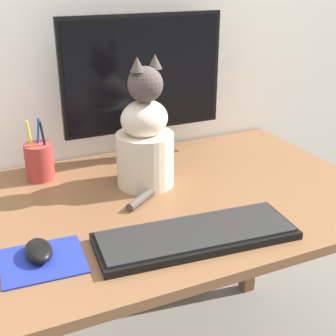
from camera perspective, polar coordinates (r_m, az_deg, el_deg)
The scene contains 7 objects.
desk at distance 1.32m, azimuth -0.99°, elevation -7.42°, with size 1.19×0.76×0.72m.
monitor at distance 1.46m, azimuth -2.98°, elevation 10.46°, with size 0.52×0.17×0.46m.
keyboard at distance 1.09m, azimuth 3.44°, elevation -8.19°, with size 0.48×0.20×0.02m.
mousepad_left at distance 1.05m, azimuth -15.01°, elevation -10.88°, with size 0.18×0.16×0.00m.
computer_mouse_left at distance 1.06m, azimuth -15.49°, elevation -9.67°, with size 0.06×0.10×0.03m.
cat at distance 1.31m, azimuth -2.78°, elevation 3.51°, with size 0.21×0.25×0.37m.
pen_cup at distance 1.42m, azimuth -15.41°, elevation 0.82°, with size 0.08×0.08×0.18m.
Camera 1 is at (-0.45, -1.05, 1.30)m, focal length 50.00 mm.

